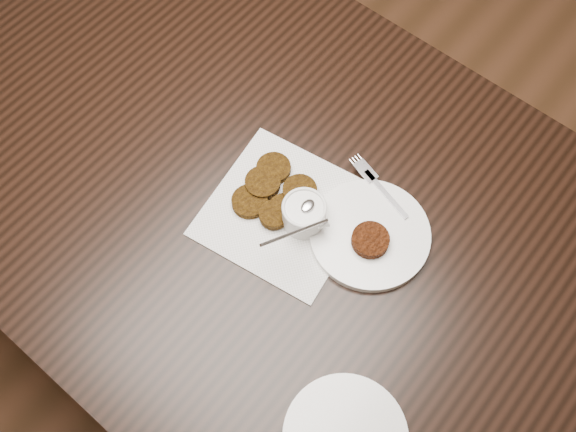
% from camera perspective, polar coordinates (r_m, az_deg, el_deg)
% --- Properties ---
extents(floor, '(4.00, 4.00, 0.00)m').
position_cam_1_polar(floor, '(1.97, -4.20, -7.03)').
color(floor, '#55311D').
rests_on(floor, ground).
extents(table, '(1.53, 0.98, 0.75)m').
position_cam_1_polar(table, '(1.62, -3.83, -2.50)').
color(table, black).
rests_on(table, floor).
extents(napkin, '(0.31, 0.31, 0.00)m').
position_cam_1_polar(napkin, '(1.23, -0.36, 0.41)').
color(napkin, white).
rests_on(napkin, table).
extents(sauce_ramekin, '(0.13, 0.13, 0.11)m').
position_cam_1_polar(sauce_ramekin, '(1.17, 1.41, 0.84)').
color(sauce_ramekin, silver).
rests_on(sauce_ramekin, napkin).
extents(patty_cluster, '(0.23, 0.23, 0.02)m').
position_cam_1_polar(patty_cluster, '(1.24, -1.36, 1.87)').
color(patty_cluster, '#613D0C').
rests_on(patty_cluster, napkin).
extents(plate_with_patty, '(0.27, 0.27, 0.03)m').
position_cam_1_polar(plate_with_patty, '(1.21, 7.07, -1.40)').
color(plate_with_patty, white).
rests_on(plate_with_patty, table).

